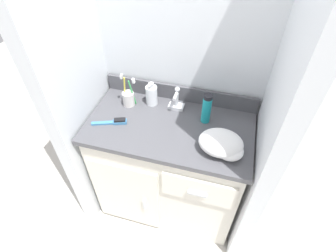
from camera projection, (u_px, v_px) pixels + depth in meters
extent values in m
plane|color=beige|center=(169.00, 200.00, 1.98)|extent=(6.00, 6.00, 0.00)
cube|color=silver|center=(184.00, 49.00, 1.41)|extent=(1.09, 0.08, 2.20)
cube|color=silver|center=(72.00, 63.00, 1.31)|extent=(0.08, 0.57, 2.20)
cube|color=silver|center=(284.00, 97.00, 1.11)|extent=(0.08, 0.57, 2.20)
cube|color=silver|center=(169.00, 170.00, 1.71)|extent=(0.88, 0.45, 0.77)
cube|color=silver|center=(126.00, 196.00, 1.62)|extent=(0.42, 0.02, 0.61)
cube|color=silver|center=(198.00, 191.00, 1.36)|extent=(0.39, 0.02, 0.18)
cube|color=silver|center=(145.00, 204.00, 1.59)|extent=(0.02, 0.02, 0.09)
cube|color=silver|center=(197.00, 194.00, 1.35)|extent=(0.10, 0.02, 0.01)
cube|color=#4C4C51|center=(169.00, 128.00, 1.44)|extent=(0.91, 0.49, 0.03)
ellipsoid|color=#46464B|center=(169.00, 136.00, 1.48)|extent=(0.36, 0.25, 0.16)
cylinder|color=silver|center=(169.00, 144.00, 1.53)|extent=(0.03, 0.03, 0.01)
cube|color=#4C4C51|center=(180.00, 93.00, 1.55)|extent=(0.91, 0.02, 0.10)
cube|color=silver|center=(176.00, 106.00, 1.52)|extent=(0.09, 0.06, 0.02)
cylinder|color=silver|center=(177.00, 99.00, 1.49)|extent=(0.02, 0.02, 0.08)
cylinder|color=silver|center=(175.00, 96.00, 1.44)|extent=(0.02, 0.06, 0.02)
sphere|color=silver|center=(177.00, 89.00, 1.45)|extent=(0.03, 0.03, 0.03)
cylinder|color=silver|center=(129.00, 99.00, 1.52)|extent=(0.07, 0.07, 0.09)
cylinder|color=green|center=(132.00, 93.00, 1.49)|extent=(0.03, 0.02, 0.16)
cube|color=white|center=(133.00, 81.00, 1.44)|extent=(0.02, 0.02, 0.03)
cylinder|color=yellow|center=(125.00, 90.00, 1.49)|extent=(0.03, 0.02, 0.18)
cube|color=white|center=(121.00, 76.00, 1.44)|extent=(0.01, 0.02, 0.03)
cylinder|color=white|center=(152.00, 95.00, 1.52)|extent=(0.07, 0.07, 0.12)
cylinder|color=silver|center=(151.00, 85.00, 1.47)|extent=(0.03, 0.03, 0.03)
cylinder|color=silver|center=(150.00, 85.00, 1.45)|extent=(0.01, 0.04, 0.01)
cylinder|color=teal|center=(206.00, 110.00, 1.40)|extent=(0.05, 0.05, 0.16)
cylinder|color=black|center=(208.00, 97.00, 1.33)|extent=(0.05, 0.05, 0.02)
cube|color=teal|center=(102.00, 123.00, 1.43)|extent=(0.12, 0.06, 0.01)
cube|color=teal|center=(120.00, 122.00, 1.43)|extent=(0.08, 0.06, 0.02)
cube|color=black|center=(120.00, 120.00, 1.42)|extent=(0.07, 0.05, 0.01)
ellipsoid|color=white|center=(221.00, 143.00, 1.26)|extent=(0.22, 0.17, 0.11)
ellipsoid|color=white|center=(230.00, 150.00, 1.25)|extent=(0.13, 0.12, 0.08)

